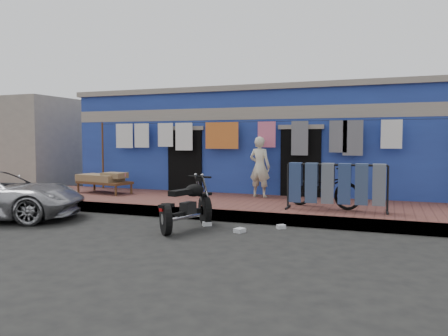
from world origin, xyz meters
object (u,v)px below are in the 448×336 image
motorcycle (187,203)px  jeans_rack (336,186)px  charpoy (104,183)px  seated_person (260,167)px  bicycle (323,182)px

motorcycle → jeans_rack: size_ratio=0.76×
charpoy → jeans_rack: 6.75m
seated_person → jeans_rack: 2.72m
bicycle → charpoy: size_ratio=0.97×
charpoy → jeans_rack: bearing=-7.2°
bicycle → charpoy: bicycle is taller
seated_person → motorcycle: bearing=92.1°
bicycle → charpoy: 6.38m
charpoy → jeans_rack: jeans_rack is taller
seated_person → motorcycle: (-0.52, -3.47, -0.55)m
motorcycle → bicycle: bearing=54.9°
seated_person → bicycle: 2.26m
motorcycle → jeans_rack: (2.72, 1.89, 0.26)m
charpoy → jeans_rack: (6.69, -0.84, 0.25)m
seated_person → charpoy: 4.58m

